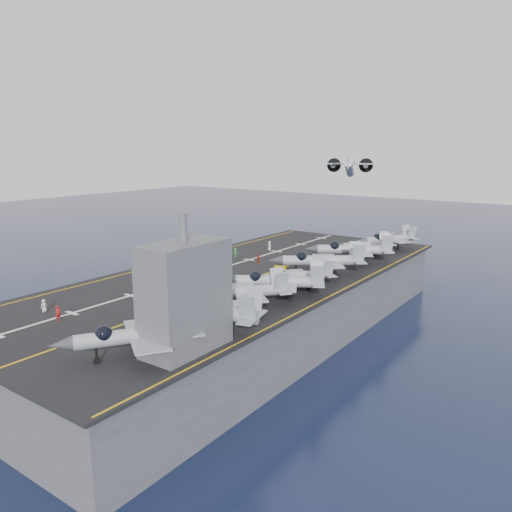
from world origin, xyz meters
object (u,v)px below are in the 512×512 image
Objects in this scene: tow_cart_a at (187,300)px; transport_plane at (349,168)px; fighter_jet_0 at (138,334)px; island_superstructure at (185,283)px.

transport_plane is (-7.89, 68.52, 16.00)m from tow_cart_a.
tow_cart_a is 70.81m from transport_plane.
transport_plane is (-16.70, 85.26, 13.89)m from fighter_jet_0.
tow_cart_a is (-8.81, 16.73, -2.11)m from fighter_jet_0.
island_superstructure is at bearing -46.89° from tow_cart_a.
transport_plane reaches higher than fighter_jet_0.
fighter_jet_0 is 8.97× the size of tow_cart_a.
island_superstructure reaches higher than fighter_jet_0.
island_superstructure is at bearing 60.07° from fighter_jet_0.
fighter_jet_0 reaches higher than tow_cart_a.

